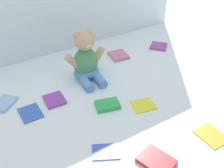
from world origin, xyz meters
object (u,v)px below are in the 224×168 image
(book_case_8, at_px, (107,105))
(teddy_bear, at_px, (86,61))
(book_case_0, at_px, (54,100))
(book_case_2, at_px, (159,46))
(book_case_5, at_px, (4,103))
(book_case_6, at_px, (106,151))
(book_case_4, at_px, (119,55))
(book_case_9, at_px, (156,161))
(book_case_3, at_px, (143,105))
(book_case_7, at_px, (212,135))
(book_case_1, at_px, (30,113))

(book_case_8, bearing_deg, teddy_bear, -172.06)
(book_case_8, bearing_deg, book_case_0, -116.59)
(book_case_2, height_order, book_case_5, book_case_5)
(book_case_2, distance_m, book_case_6, 0.83)
(book_case_0, relative_size, book_case_6, 0.95)
(book_case_4, xyz_separation_m, book_case_9, (-0.28, -0.67, 0.00))
(book_case_3, bearing_deg, book_case_2, 146.81)
(book_case_4, relative_size, book_case_8, 1.00)
(book_case_6, height_order, book_case_9, book_case_9)
(book_case_2, xyz_separation_m, book_case_6, (-0.66, -0.51, -0.00))
(book_case_7, bearing_deg, book_case_9, -3.48)
(book_case_9, bearing_deg, book_case_0, 92.32)
(book_case_7, distance_m, book_case_8, 0.43)
(book_case_7, bearing_deg, book_case_1, -42.37)
(book_case_6, height_order, book_case_8, book_case_8)
(teddy_bear, distance_m, book_case_0, 0.24)
(book_case_8, xyz_separation_m, book_case_9, (-0.01, -0.34, -0.00))
(book_case_6, bearing_deg, book_case_3, 144.06)
(book_case_7, bearing_deg, book_case_5, -44.71)
(book_case_1, distance_m, book_case_4, 0.60)
(book_case_5, xyz_separation_m, book_case_7, (0.61, -0.60, -0.00))
(book_case_4, distance_m, book_case_6, 0.67)
(book_case_0, xyz_separation_m, book_case_3, (0.31, -0.23, -0.00))
(book_case_5, bearing_deg, book_case_7, -174.42)
(book_case_2, bearing_deg, book_case_6, 86.94)
(book_case_0, relative_size, book_case_7, 0.83)
(book_case_2, relative_size, book_case_6, 0.92)
(book_case_2, bearing_deg, book_case_7, 115.86)
(book_case_0, distance_m, book_case_2, 0.72)
(book_case_3, bearing_deg, book_case_8, -106.15)
(book_case_7, xyz_separation_m, book_case_8, (-0.25, 0.35, 0.01))
(book_case_3, bearing_deg, teddy_bear, -148.51)
(book_case_3, relative_size, book_case_4, 0.96)
(book_case_1, relative_size, book_case_6, 1.06)
(book_case_0, height_order, book_case_4, book_case_4)
(teddy_bear, relative_size, book_case_6, 2.52)
(teddy_bear, xyz_separation_m, book_case_7, (0.22, -0.59, -0.09))
(book_case_1, height_order, book_case_9, book_case_9)
(book_case_0, bearing_deg, book_case_5, -21.63)
(book_case_2, distance_m, book_case_8, 0.61)
(book_case_4, bearing_deg, book_case_5, 104.69)
(book_case_8, distance_m, book_case_9, 0.34)
(book_case_9, bearing_deg, book_case_3, 44.95)
(book_case_4, distance_m, book_case_8, 0.43)
(book_case_1, xyz_separation_m, book_case_9, (0.28, -0.47, 0.00))
(teddy_bear, relative_size, book_case_1, 2.37)
(book_case_3, distance_m, book_case_9, 0.30)
(book_case_1, relative_size, book_case_7, 0.93)
(book_case_5, bearing_deg, book_case_0, -155.40)
(book_case_5, bearing_deg, book_case_4, -122.68)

